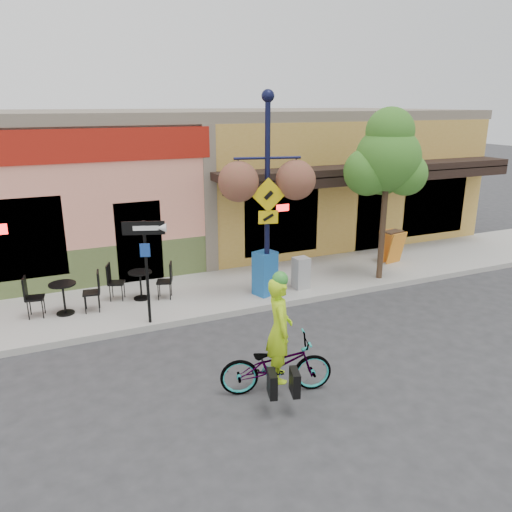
{
  "coord_description": "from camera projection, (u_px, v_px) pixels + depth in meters",
  "views": [
    {
      "loc": [
        -5.29,
        -9.41,
        4.74
      ],
      "look_at": [
        -0.92,
        0.5,
        1.4
      ],
      "focal_mm": 35.0,
      "sensor_mm": 36.0,
      "label": 1
    }
  ],
  "objects": [
    {
      "name": "one_way_sign",
      "position": [
        147.0,
        273.0,
        10.55
      ],
      "size": [
        0.89,
        0.46,
        2.27
      ],
      "primitive_type": null,
      "rotation": [
        0.0,
        0.0,
        -0.33
      ],
      "color": "black",
      "rests_on": "sidewalk"
    },
    {
      "name": "newspaper_box_blue",
      "position": [
        265.0,
        273.0,
        12.34
      ],
      "size": [
        0.61,
        0.58,
        1.1
      ],
      "primitive_type": null,
      "rotation": [
        0.0,
        0.0,
        0.33
      ],
      "color": "#1C5DA9",
      "rests_on": "sidewalk"
    },
    {
      "name": "sidewalk",
      "position": [
        265.0,
        284.0,
        13.4
      ],
      "size": [
        24.0,
        3.0,
        0.15
      ],
      "primitive_type": "cube",
      "color": "#9E9B93",
      "rests_on": "ground"
    },
    {
      "name": "street_tree",
      "position": [
        385.0,
        195.0,
        12.99
      ],
      "size": [
        2.0,
        2.0,
        4.56
      ],
      "primitive_type": null,
      "rotation": [
        0.0,
        0.0,
        -0.14
      ],
      "color": "#3D7A26",
      "rests_on": "sidewalk"
    },
    {
      "name": "cafe_set_left",
      "position": [
        63.0,
        294.0,
        11.19
      ],
      "size": [
        1.68,
        1.01,
        0.95
      ],
      "primitive_type": null,
      "rotation": [
        0.0,
        0.0,
        -0.14
      ],
      "color": "black",
      "rests_on": "sidewalk"
    },
    {
      "name": "building",
      "position": [
        200.0,
        176.0,
        17.56
      ],
      "size": [
        18.2,
        8.2,
        4.5
      ],
      "primitive_type": null,
      "color": "#F69579",
      "rests_on": "ground"
    },
    {
      "name": "ground",
      "position": [
        300.0,
        314.0,
        11.67
      ],
      "size": [
        90.0,
        90.0,
        0.0
      ],
      "primitive_type": "plane",
      "color": "#2D2D30",
      "rests_on": "ground"
    },
    {
      "name": "lamp_post",
      "position": [
        267.0,
        199.0,
        11.64
      ],
      "size": [
        1.66,
        0.96,
        4.89
      ],
      "primitive_type": null,
      "rotation": [
        0.0,
        0.0,
        -0.23
      ],
      "color": "black",
      "rests_on": "sidewalk"
    },
    {
      "name": "cyclist_rider",
      "position": [
        279.0,
        343.0,
        8.32
      ],
      "size": [
        0.6,
        0.75,
        1.81
      ],
      "primitive_type": "imported",
      "rotation": [
        0.0,
        0.0,
        1.29
      ],
      "color": "#B6E918",
      "rests_on": "ground"
    },
    {
      "name": "cafe_set_right",
      "position": [
        140.0,
        281.0,
        12.06
      ],
      "size": [
        1.69,
        1.23,
        0.91
      ],
      "primitive_type": null,
      "rotation": [
        0.0,
        0.0,
        -0.34
      ],
      "color": "black",
      "rests_on": "sidewalk"
    },
    {
      "name": "curb",
      "position": [
        290.0,
        303.0,
        12.13
      ],
      "size": [
        24.0,
        0.12,
        0.15
      ],
      "primitive_type": "cube",
      "color": "#A8A59E",
      "rests_on": "ground"
    },
    {
      "name": "newspaper_box_grey",
      "position": [
        301.0,
        273.0,
        12.8
      ],
      "size": [
        0.4,
        0.37,
        0.81
      ],
      "primitive_type": null,
      "rotation": [
        0.0,
        0.0,
        0.08
      ],
      "color": "#A1A1A1",
      "rests_on": "sidewalk"
    },
    {
      "name": "bicycle",
      "position": [
        276.0,
        365.0,
        8.42
      ],
      "size": [
        2.02,
        1.17,
        1.0
      ],
      "primitive_type": "imported",
      "rotation": [
        0.0,
        0.0,
        1.29
      ],
      "color": "maroon",
      "rests_on": "ground"
    },
    {
      "name": "sandwich_board",
      "position": [
        397.0,
        248.0,
        14.71
      ],
      "size": [
        0.64,
        0.52,
        0.97
      ],
      "primitive_type": null,
      "rotation": [
        0.0,
        0.0,
        0.17
      ],
      "color": "orange",
      "rests_on": "sidewalk"
    }
  ]
}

